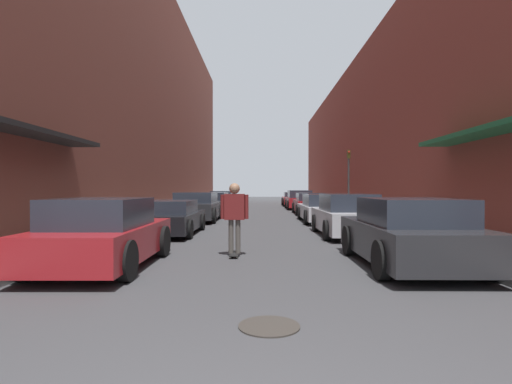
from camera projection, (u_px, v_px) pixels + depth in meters
The scene contains 19 objects.
ground at pixel (260, 219), 20.49m from camera, with size 103.11×103.11×0.00m, color #38383A.
curb_strip_left at pixel (182, 212), 25.24m from camera, with size 1.80×46.87×0.12m.
curb_strip_right at pixel (338, 212), 25.11m from camera, with size 1.80×46.87×0.12m.
building_row_left at pixel (136, 97), 25.21m from camera, with size 4.90×46.87×14.62m.
building_row_right at pixel (384, 137), 25.02m from camera, with size 4.90×46.87×9.57m.
parked_car_left_0 at pixel (103, 234), 7.84m from camera, with size 1.91×3.99×1.37m.
parked_car_left_1 at pixel (171, 218), 13.49m from camera, with size 1.89×4.23×1.15m.
parked_car_left_2 at pixel (197, 207), 18.89m from camera, with size 2.08×4.48×1.37m.
parked_car_left_3 at pixel (213, 203), 24.51m from camera, with size 1.98×4.44×1.30m.
parked_car_left_4 at pixel (222, 200), 30.40m from camera, with size 1.89×4.76×1.34m.
parked_car_right_0 at pixel (409, 234), 7.97m from camera, with size 2.01×4.12×1.36m.
parked_car_right_1 at pixel (347, 216), 13.05m from camera, with size 1.88×4.09×1.38m.
parked_car_right_2 at pixel (323, 209), 18.37m from camera, with size 2.05×4.74×1.28m.
parked_car_right_3 at pixel (310, 204), 24.01m from camera, with size 1.93×4.53×1.28m.
parked_car_right_4 at pixel (299, 200), 29.67m from camera, with size 1.98×4.25×1.40m.
parked_car_right_5 at pixel (293, 199), 35.08m from camera, with size 1.91×4.46×1.21m.
skateboarder at pixel (234, 211), 9.14m from camera, with size 0.64×0.78×1.68m.
manhole_cover at pixel (269, 326), 4.49m from camera, with size 0.70×0.70×0.02m.
traffic_light at pixel (349, 175), 21.19m from camera, with size 0.16×0.22×3.48m.
Camera 1 is at (0.09, -1.73, 1.57)m, focal length 28.00 mm.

